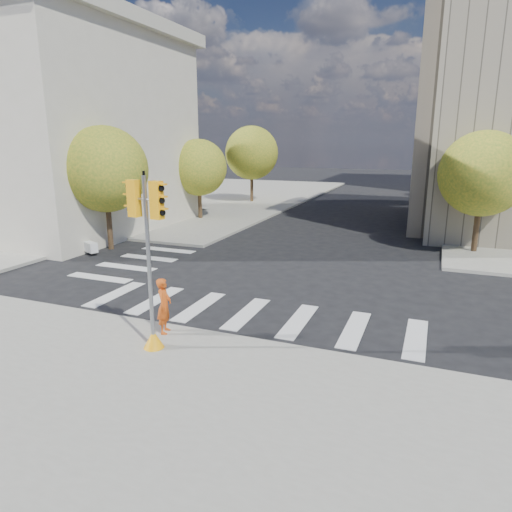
{
  "coord_description": "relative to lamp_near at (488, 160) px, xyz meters",
  "views": [
    {
      "loc": [
        5.49,
        -15.25,
        5.67
      ],
      "look_at": [
        0.33,
        -2.23,
        2.1
      ],
      "focal_mm": 32.0,
      "sensor_mm": 36.0,
      "label": 1
    }
  ],
  "objects": [
    {
      "name": "sidewalk_near",
      "position": [
        -8.0,
        -25.0,
        -4.5
      ],
      "size": [
        30.0,
        14.0,
        0.15
      ],
      "primitive_type": "cube",
      "color": "gray",
      "rests_on": "ground"
    },
    {
      "name": "tree_re_mid",
      "position": [
        -0.5,
        8.0,
        -0.23
      ],
      "size": [
        4.6,
        4.6,
        6.66
      ],
      "color": "#382616",
      "rests_on": "ground"
    },
    {
      "name": "traffic_signal",
      "position": [
        -9.35,
        -19.6,
        -2.39
      ],
      "size": [
        1.08,
        0.56,
        4.78
      ],
      "rotation": [
        0.0,
        0.0,
        -0.14
      ],
      "color": "#FFA50D",
      "rests_on": "sidewalk_near"
    },
    {
      "name": "sidewalk_far_left",
      "position": [
        -28.0,
        12.0,
        -4.5
      ],
      "size": [
        28.0,
        40.0,
        0.15
      ],
      "primitive_type": "cube",
      "color": "gray",
      "rests_on": "ground"
    },
    {
      "name": "tree_re_near",
      "position": [
        -0.5,
        -4.0,
        -0.53
      ],
      "size": [
        4.2,
        4.2,
        6.16
      ],
      "color": "#382616",
      "rests_on": "ground"
    },
    {
      "name": "planter_wall",
      "position": [
        -21.0,
        -10.4,
        -4.18
      ],
      "size": [
        5.67,
        2.73,
        0.5
      ],
      "primitive_type": "cube",
      "rotation": [
        0.0,
        0.0,
        -0.4
      ],
      "color": "silver",
      "rests_on": "sidewalk_left_near"
    },
    {
      "name": "lamp_far",
      "position": [
        0.0,
        14.0,
        0.0
      ],
      "size": [
        0.35,
        0.18,
        8.11
      ],
      "color": "black",
      "rests_on": "sidewalk_far_right"
    },
    {
      "name": "tree_lw_mid",
      "position": [
        -18.5,
        0.0,
        -0.82
      ],
      "size": [
        4.0,
        4.0,
        5.77
      ],
      "color": "#382616",
      "rests_on": "ground"
    },
    {
      "name": "tree_lw_far",
      "position": [
        -18.5,
        10.0,
        -0.04
      ],
      "size": [
        4.8,
        4.8,
        6.95
      ],
      "color": "#382616",
      "rests_on": "ground"
    },
    {
      "name": "photographer",
      "position": [
        -9.62,
        -18.6,
        -3.6
      ],
      "size": [
        0.56,
        0.7,
        1.66
      ],
      "primitive_type": "imported",
      "rotation": [
        0.0,
        0.0,
        1.87
      ],
      "color": "#C74A12",
      "rests_on": "sidewalk_near"
    },
    {
      "name": "tree_re_far",
      "position": [
        -0.5,
        20.0,
        -0.71
      ],
      "size": [
        4.0,
        4.0,
        5.88
      ],
      "color": "#382616",
      "rests_on": "ground"
    },
    {
      "name": "lamp_near",
      "position": [
        0.0,
        0.0,
        0.0
      ],
      "size": [
        0.35,
        0.18,
        8.11
      ],
      "color": "black",
      "rests_on": "sidewalk_far_right"
    },
    {
      "name": "ground",
      "position": [
        -8.0,
        -14.0,
        -4.58
      ],
      "size": [
        160.0,
        160.0,
        0.0
      ],
      "primitive_type": "plane",
      "color": "black",
      "rests_on": "ground"
    },
    {
      "name": "classical_building",
      "position": [
        -28.0,
        -6.0,
        1.86
      ],
      "size": [
        19.0,
        15.0,
        12.7
      ],
      "color": "beige",
      "rests_on": "ground"
    },
    {
      "name": "tree_lw_near",
      "position": [
        -18.5,
        -10.0,
        -0.38
      ],
      "size": [
        4.4,
        4.4,
        6.41
      ],
      "color": "#382616",
      "rests_on": "ground"
    }
  ]
}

